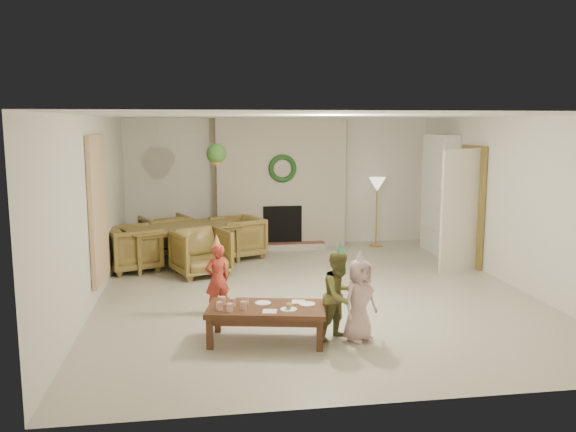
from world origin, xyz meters
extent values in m
plane|color=#B7B29E|center=(0.00, 0.00, 0.00)|extent=(7.00, 7.00, 0.00)
plane|color=white|center=(0.00, 0.00, 2.50)|extent=(7.00, 7.00, 0.00)
plane|color=silver|center=(0.00, 3.50, 1.25)|extent=(7.00, 0.00, 7.00)
plane|color=silver|center=(0.00, -3.50, 1.25)|extent=(7.00, 0.00, 7.00)
plane|color=silver|center=(-3.00, 0.00, 1.25)|extent=(0.00, 7.00, 7.00)
plane|color=silver|center=(3.00, 0.00, 1.25)|extent=(0.00, 7.00, 7.00)
cube|color=#5F2B19|center=(0.00, 3.30, 1.25)|extent=(2.50, 0.40, 2.50)
cube|color=maroon|center=(0.00, 2.95, 0.06)|extent=(1.60, 0.30, 0.12)
cube|color=black|center=(0.00, 3.12, 0.45)|extent=(0.75, 0.12, 0.75)
torus|color=#18411C|center=(0.00, 3.07, 1.55)|extent=(0.54, 0.10, 0.54)
cylinder|color=gold|center=(1.86, 3.00, 0.01)|extent=(0.25, 0.25, 0.03)
cylinder|color=gold|center=(1.86, 3.00, 0.63)|extent=(0.03, 0.03, 1.22)
cone|color=beige|center=(1.86, 3.00, 1.22)|extent=(0.33, 0.33, 0.27)
cube|color=white|center=(2.84, 2.30, 1.10)|extent=(0.30, 1.00, 2.20)
cube|color=white|center=(2.82, 2.30, 0.45)|extent=(0.30, 0.92, 0.03)
cube|color=white|center=(2.82, 2.30, 0.85)|extent=(0.30, 0.92, 0.03)
cube|color=white|center=(2.82, 2.30, 1.25)|extent=(0.30, 0.92, 0.03)
cube|color=white|center=(2.82, 2.30, 1.65)|extent=(0.30, 0.92, 0.03)
cube|color=#B34021|center=(2.80, 2.15, 0.59)|extent=(0.20, 0.40, 0.24)
cube|color=navy|center=(2.80, 2.35, 0.99)|extent=(0.20, 0.44, 0.24)
cube|color=#B88D27|center=(2.80, 2.20, 1.38)|extent=(0.20, 0.36, 0.22)
cube|color=olive|center=(2.96, 1.20, 1.02)|extent=(0.05, 0.86, 2.04)
cube|color=beige|center=(2.58, 0.82, 1.00)|extent=(0.77, 0.32, 2.00)
cube|color=beige|center=(-2.96, 0.20, 1.25)|extent=(0.06, 1.20, 2.00)
imported|color=olive|center=(-1.89, 1.98, 0.34)|extent=(2.18, 1.71, 0.67)
imported|color=olive|center=(-1.58, 1.20, 0.37)|extent=(1.04, 1.06, 0.75)
imported|color=olive|center=(-2.21, 2.77, 0.37)|extent=(1.04, 1.06, 0.75)
imported|color=olive|center=(-2.68, 1.67, 0.37)|extent=(1.06, 1.04, 0.75)
imported|color=olive|center=(-0.92, 2.38, 0.37)|extent=(1.06, 1.04, 0.75)
cylinder|color=tan|center=(-1.30, 1.50, 2.15)|extent=(0.01, 0.01, 0.70)
cylinder|color=#A86336|center=(-1.30, 1.50, 1.80)|extent=(0.16, 0.16, 0.12)
sphere|color=#27531B|center=(-1.30, 1.50, 1.92)|extent=(0.32, 0.32, 0.32)
cube|color=#4A2A18|center=(-0.88, -1.86, 0.37)|extent=(1.40, 0.89, 0.06)
cube|color=#4A2A18|center=(-0.88, -1.86, 0.30)|extent=(1.28, 0.77, 0.08)
cube|color=#4A2A18|center=(-1.51, -2.00, 0.17)|extent=(0.08, 0.08, 0.34)
cube|color=#4A2A18|center=(-0.36, -2.23, 0.17)|extent=(0.08, 0.08, 0.34)
cube|color=#4A2A18|center=(-1.41, -1.48, 0.17)|extent=(0.08, 0.08, 0.34)
cube|color=#4A2A18|center=(-0.25, -1.71, 0.17)|extent=(0.08, 0.08, 0.34)
cylinder|color=silver|center=(-1.40, -1.91, 0.44)|extent=(0.08, 0.08, 0.09)
cylinder|color=silver|center=(-1.36, -1.71, 0.44)|extent=(0.08, 0.08, 0.09)
cylinder|color=silver|center=(-1.29, -1.98, 0.44)|extent=(0.08, 0.08, 0.09)
cylinder|color=silver|center=(-1.26, -1.78, 0.44)|extent=(0.08, 0.08, 0.09)
cylinder|color=silver|center=(-1.14, -1.93, 0.44)|extent=(0.08, 0.08, 0.09)
cylinder|color=silver|center=(-1.10, -1.73, 0.44)|extent=(0.08, 0.08, 0.09)
cylinder|color=white|center=(-0.91, -1.73, 0.40)|extent=(0.21, 0.21, 0.01)
cylinder|color=white|center=(-0.66, -2.00, 0.40)|extent=(0.21, 0.21, 0.01)
cylinder|color=white|center=(-0.42, -1.85, 0.40)|extent=(0.21, 0.21, 0.01)
sphere|color=tan|center=(-0.66, -2.00, 0.44)|extent=(0.08, 0.08, 0.07)
cube|color=#FFBBC4|center=(-0.87, -2.04, 0.40)|extent=(0.18, 0.18, 0.01)
cube|color=#FFBBC4|center=(-0.51, -1.75, 0.40)|extent=(0.18, 0.18, 0.01)
imported|color=#A02D22|center=(-1.39, -0.82, 0.45)|extent=(0.39, 0.32, 0.91)
cone|color=gold|center=(-1.39, -0.82, 0.95)|extent=(0.13, 0.13, 0.17)
imported|color=#8E5D26|center=(-0.07, -1.91, 0.51)|extent=(0.62, 0.59, 1.01)
cone|color=#44A060|center=(-0.07, -1.91, 1.05)|extent=(0.14, 0.14, 0.17)
imported|color=#CCA6A3|center=(0.14, -1.98, 0.46)|extent=(0.54, 0.48, 0.92)
cone|color=silver|center=(0.14, -1.98, 0.96)|extent=(0.16, 0.16, 0.17)
camera|label=1|loc=(-1.60, -8.15, 2.39)|focal=37.10mm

